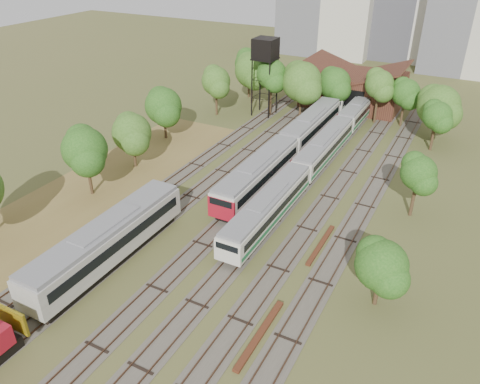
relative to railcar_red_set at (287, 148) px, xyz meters
The scene contains 14 objects.
ground 31.46m from the railcar_red_set, 86.35° to the right, with size 240.00×240.00×0.00m, color #475123.
dry_grass_patch 28.36m from the railcar_red_set, 124.44° to the right, with size 14.00×60.00×0.04m, color brown.
tracks 6.76m from the railcar_red_set, 78.11° to the right, with size 24.60×80.00×0.19m.
railcar_red_set is the anchor object (origin of this frame).
railcar_green_set 4.95m from the railcar_red_set, 36.04° to the left, with size 2.68×52.08×3.31m.
railcar_rear 27.25m from the railcar_red_set, 90.00° to the left, with size 2.69×16.08×3.32m.
old_grey_coach 27.70m from the railcar_red_set, 102.51° to the right, with size 3.29×18.00×4.08m.
water_tower 20.24m from the railcar_red_set, 124.76° to the left, with size 3.54×3.54×12.21m.
rail_pile_near 30.52m from the railcar_red_set, 70.83° to the right, with size 0.52×7.74×0.26m, color #592C19.
rail_pile_far 18.81m from the railcar_red_set, 56.96° to the right, with size 0.45×7.15×0.23m, color #592C19.
maintenance_shed 26.68m from the railcar_red_set, 87.85° to the left, with size 16.45×11.55×7.58m.
tree_band_left 22.09m from the railcar_red_set, 145.30° to the right, with size 8.07×68.64×8.53m.
tree_band_far 18.50m from the railcar_red_set, 92.04° to the left, with size 36.39×10.44×9.03m.
tree_band_right 17.80m from the railcar_red_set, 20.23° to the right, with size 4.72×38.20×6.90m.
Camera 1 is at (18.55, -20.53, 26.62)m, focal length 35.00 mm.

